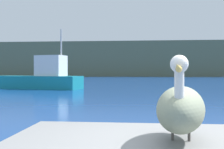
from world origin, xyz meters
TOP-DOWN VIEW (x-y plane):
  - hillside_backdrop at (0.00, 74.98)m, footprint 140.00×16.70m
  - pelican at (-0.09, -0.02)m, footprint 0.69×1.50m
  - fishing_boat_teal at (-8.17, 18.69)m, footprint 7.37×3.49m

SIDE VIEW (x-z plane):
  - fishing_boat_teal at x=-8.17m, z-range -1.43..3.09m
  - pelican at x=-0.09m, z-range 0.53..1.43m
  - hillside_backdrop at x=0.00m, z-range 0.00..8.69m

